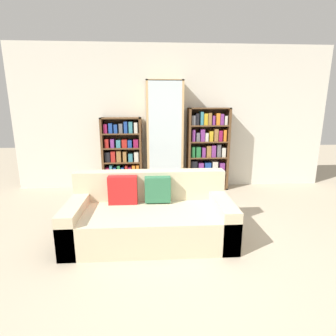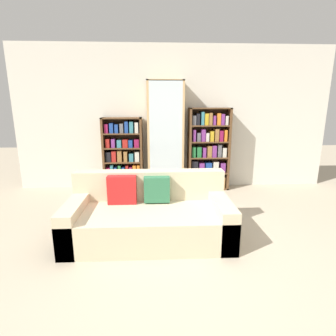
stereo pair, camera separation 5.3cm
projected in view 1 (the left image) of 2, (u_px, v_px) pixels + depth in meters
name	position (u px, v px, depth m)	size (l,w,h in m)	color
ground_plane	(195.00, 269.00, 2.64)	(16.00, 16.00, 0.00)	tan
wall_back	(173.00, 119.00, 5.06)	(6.03, 0.06, 2.70)	silver
couch	(150.00, 216.00, 3.23)	(1.95, 0.94, 0.77)	beige
bookshelf_left	(122.00, 156.00, 4.96)	(0.74, 0.32, 1.38)	brown
display_cabinet	(165.00, 137.00, 4.91)	(0.67, 0.36, 2.04)	tan
bookshelf_right	(207.00, 150.00, 5.04)	(0.78, 0.32, 1.56)	brown
wine_bottle	(198.00, 203.00, 4.00)	(0.08, 0.08, 0.34)	#192333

